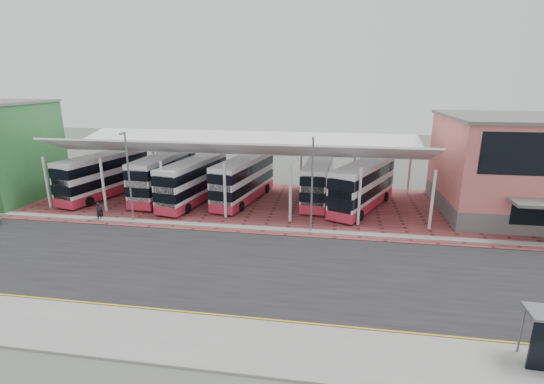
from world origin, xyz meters
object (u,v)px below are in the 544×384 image
object	(u,v)px
bus_0	(104,175)
pedestrian	(99,211)
bus_1	(164,176)
bus_2	(193,182)
bus_3	(244,180)
bus_4	(318,181)
bus_5	(363,186)

from	to	relation	value
bus_0	pedestrian	world-z (taller)	bus_0
bus_0	bus_1	bearing A→B (deg)	20.26
bus_1	bus_2	distance (m)	4.06
bus_3	bus_4	size ratio (longest dim) A/B	1.06
bus_3	bus_4	xyz separation A→B (m)	(7.67, 1.03, -0.09)
bus_1	bus_0	bearing A→B (deg)	-170.09
bus_0	bus_1	xyz separation A→B (m)	(6.54, 0.76, 0.00)
bus_4	pedestrian	bearing A→B (deg)	-151.62
bus_1	pedestrian	distance (m)	8.65
bus_1	bus_3	size ratio (longest dim) A/B	1.01
bus_0	bus_4	size ratio (longest dim) A/B	1.08
bus_4	bus_3	bearing A→B (deg)	-169.23
bus_0	bus_2	distance (m)	10.35
bus_3	pedestrian	size ratio (longest dim) A/B	6.73
bus_0	bus_4	distance (m)	23.06
bus_0	pedestrian	distance (m)	8.33
bus_1	bus_5	bearing A→B (deg)	1.14
bus_0	bus_1	size ratio (longest dim) A/B	1.01
bus_1	bus_2	xyz separation A→B (m)	(3.79, -1.43, -0.10)
bus_4	bus_2	bearing A→B (deg)	-165.90
bus_2	bus_4	distance (m)	12.89
pedestrian	bus_4	bearing A→B (deg)	-42.61
bus_2	bus_3	size ratio (longest dim) A/B	0.98
bus_2	bus_4	xyz separation A→B (m)	(12.66, 2.46, -0.05)
bus_5	bus_2	bearing A→B (deg)	-153.03
bus_5	pedestrian	world-z (taller)	bus_5
bus_0	bus_5	distance (m)	27.44
bus_2	bus_3	xyz separation A→B (m)	(4.99, 1.43, 0.05)
bus_2	bus_5	xyz separation A→B (m)	(17.11, 0.66, 0.07)
bus_3	bus_4	bearing A→B (deg)	18.87
bus_2	bus_1	bearing A→B (deg)	169.32
bus_0	pedestrian	xyz separation A→B (m)	(3.75, -7.29, -1.45)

